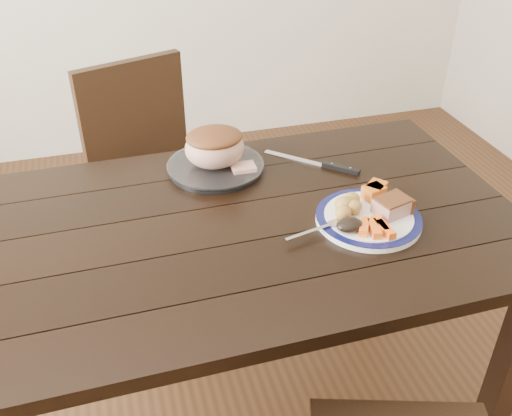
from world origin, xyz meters
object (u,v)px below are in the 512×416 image
object	(u,v)px
dinner_plate	(368,219)
fork	(320,229)
pork_slice	(392,207)
chair_far	(152,171)
carving_knife	(329,166)
serving_platter	(216,168)
dining_table	(226,252)
roast_joint	(215,148)

from	to	relation	value
dinner_plate	fork	size ratio (longest dim) A/B	1.59
pork_slice	chair_far	bearing A→B (deg)	123.95
pork_slice	carving_knife	bearing A→B (deg)	99.90
serving_platter	carving_knife	world-z (taller)	serving_platter
dining_table	fork	xyz separation A→B (m)	(0.22, -0.11, 0.11)
serving_platter	carving_knife	bearing A→B (deg)	-13.23
dinner_plate	fork	xyz separation A→B (m)	(-0.15, -0.02, 0.01)
carving_knife	serving_platter	bearing A→B (deg)	-149.84
chair_far	carving_knife	bearing A→B (deg)	114.82
pork_slice	roast_joint	bearing A→B (deg)	135.55
dinner_plate	pork_slice	distance (m)	0.07
roast_joint	carving_knife	bearing A→B (deg)	-13.23
dining_table	carving_knife	xyz separation A→B (m)	(0.38, 0.21, 0.10)
chair_far	carving_knife	world-z (taller)	chair_far
roast_joint	carving_knife	xyz separation A→B (m)	(0.34, -0.08, -0.07)
serving_platter	roast_joint	size ratio (longest dim) A/B	1.59
chair_far	pork_slice	xyz separation A→B (m)	(0.56, -0.83, 0.27)
dining_table	serving_platter	world-z (taller)	serving_platter
dinner_plate	carving_knife	size ratio (longest dim) A/B	1.14
dining_table	pork_slice	xyz separation A→B (m)	(0.43, -0.10, 0.13)
chair_far	roast_joint	xyz separation A→B (m)	(0.16, -0.44, 0.30)
chair_far	dinner_plate	bearing A→B (deg)	101.83
fork	carving_knife	xyz separation A→B (m)	(0.16, 0.32, -0.01)
fork	pork_slice	bearing A→B (deg)	-8.88
dining_table	carving_knife	bearing A→B (deg)	28.86
serving_platter	roast_joint	xyz separation A→B (m)	(0.00, 0.00, 0.07)
fork	roast_joint	xyz separation A→B (m)	(-0.18, 0.40, 0.06)
roast_joint	carving_knife	world-z (taller)	roast_joint
dining_table	pork_slice	distance (m)	0.46
dining_table	dinner_plate	world-z (taller)	dinner_plate
dinner_plate	roast_joint	bearing A→B (deg)	131.02
dining_table	pork_slice	world-z (taller)	pork_slice
carving_knife	pork_slice	bearing A→B (deg)	-36.71
pork_slice	dining_table	bearing A→B (deg)	167.32
dining_table	serving_platter	bearing A→B (deg)	82.33
dining_table	fork	bearing A→B (deg)	-26.97
dining_table	serving_platter	xyz separation A→B (m)	(0.04, 0.29, 0.10)
dining_table	carving_knife	world-z (taller)	carving_knife
serving_platter	pork_slice	size ratio (longest dim) A/B	3.27
chair_far	roast_joint	bearing A→B (deg)	91.09
roast_joint	fork	bearing A→B (deg)	-65.45
dining_table	carving_knife	distance (m)	0.45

